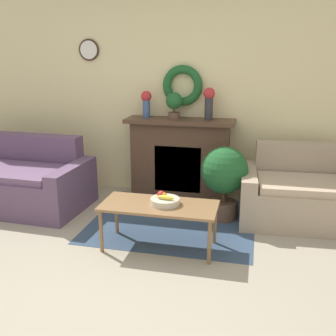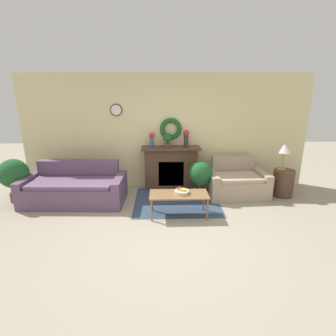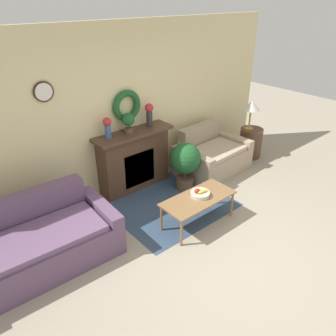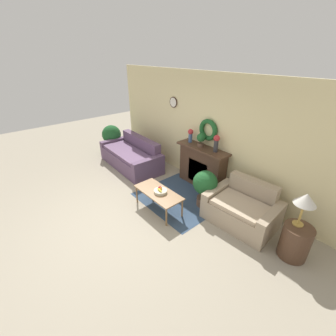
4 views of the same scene
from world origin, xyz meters
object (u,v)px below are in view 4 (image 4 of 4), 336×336
side_table_by_loveseat (295,242)px  vase_on_mantel_left (191,135)px  couch_left (132,156)px  coffee_table (158,193)px  fruit_bowl (160,191)px  vase_on_mantel_right (216,142)px  potted_plant_floor_by_couch (112,136)px  fireplace (202,166)px  potted_plant_floor_by_loveseat (205,185)px  potted_plant_on_mantel (201,139)px  loveseat_right (242,209)px  table_lamp (306,200)px

side_table_by_loveseat → vase_on_mantel_left: size_ratio=1.79×
side_table_by_loveseat → couch_left: bearing=-177.5°
coffee_table → side_table_by_loveseat: (2.43, 0.92, -0.10)m
couch_left → fruit_bowl: couch_left is taller
coffee_table → vase_on_mantel_left: bearing=110.1°
vase_on_mantel_right → potted_plant_floor_by_couch: size_ratio=0.42×
fireplace → vase_on_mantel_left: vase_on_mantel_left is taller
vase_on_mantel_right → potted_plant_floor_by_loveseat: 1.00m
fireplace → coffee_table: size_ratio=1.24×
fireplace → couch_left: 2.22m
potted_plant_on_mantel → potted_plant_floor_by_loveseat: potted_plant_on_mantel is taller
couch_left → coffee_table: couch_left is taller
loveseat_right → potted_plant_floor_by_couch: potted_plant_floor_by_couch is taller
potted_plant_floor_by_loveseat → loveseat_right: bearing=11.6°
fruit_bowl → table_lamp: (2.33, 0.94, 0.59)m
vase_on_mantel_left → loveseat_right: bearing=-12.9°
couch_left → side_table_by_loveseat: (4.61, 0.20, -0.00)m
couch_left → vase_on_mantel_left: bearing=26.9°
table_lamp → potted_plant_floor_by_loveseat: table_lamp is taller
side_table_by_loveseat → vase_on_mantel_left: 3.16m
couch_left → fruit_bowl: (2.22, -0.69, 0.19)m
table_lamp → couch_left: bearing=-176.9°
fireplace → potted_plant_floor_by_couch: 3.43m
couch_left → potted_plant_on_mantel: bearing=22.3°
vase_on_mantel_left → vase_on_mantel_right: bearing=0.0°
couch_left → potted_plant_on_mantel: size_ratio=6.51×
side_table_by_loveseat → vase_on_mantel_right: 2.44m
couch_left → potted_plant_floor_by_loveseat: 2.72m
coffee_table → potted_plant_floor_by_couch: size_ratio=1.18×
side_table_by_loveseat → table_lamp: bearing=141.3°
table_lamp → potted_plant_floor_by_couch: (-5.82, -0.19, -0.48)m
fireplace → table_lamp: table_lamp is taller
potted_plant_floor_by_couch → coffee_table: bearing=-12.6°
couch_left → potted_plant_floor_by_loveseat: potted_plant_floor_by_loveseat is taller
potted_plant_on_mantel → couch_left: bearing=-160.0°
loveseat_right → vase_on_mantel_right: bearing=155.2°
coffee_table → couch_left: bearing=161.8°
fireplace → loveseat_right: fireplace is taller
couch_left → potted_plant_floor_by_couch: bearing=179.8°
potted_plant_on_mantel → coffee_table: bearing=-83.3°
couch_left → side_table_by_loveseat: 4.61m
coffee_table → potted_plant_on_mantel: (-0.17, 1.45, 0.83)m
table_lamp → potted_plant_floor_by_couch: 5.85m
potted_plant_on_mantel → potted_plant_floor_by_couch: bearing=-168.4°
table_lamp → vase_on_mantel_left: size_ratio=1.72×
loveseat_right → side_table_by_loveseat: 1.06m
potted_plant_floor_by_couch → loveseat_right: bearing=3.0°
coffee_table → vase_on_mantel_left: size_ratio=3.28×
loveseat_right → side_table_by_loveseat: (1.06, -0.11, 0.01)m
coffee_table → potted_plant_floor_by_loveseat: 1.01m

